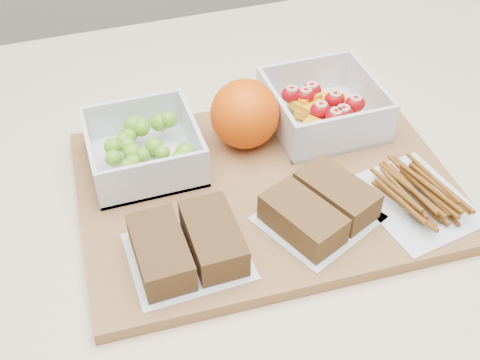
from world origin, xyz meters
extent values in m
cube|color=olive|center=(0.01, 0.01, 0.91)|extent=(0.43, 0.32, 0.02)
cube|color=silver|center=(-0.11, 0.09, 0.92)|extent=(0.12, 0.12, 0.00)
cube|color=silver|center=(-0.11, 0.15, 0.94)|extent=(0.12, 0.00, 0.05)
cube|color=silver|center=(-0.11, 0.03, 0.94)|extent=(0.12, 0.00, 0.05)
cube|color=silver|center=(-0.05, 0.09, 0.94)|extent=(0.00, 0.11, 0.05)
cube|color=silver|center=(-0.17, 0.09, 0.94)|extent=(0.00, 0.11, 0.05)
sphere|color=#639D20|center=(-0.12, 0.08, 0.94)|extent=(0.02, 0.02, 0.02)
sphere|color=#639D20|center=(-0.15, 0.08, 0.94)|extent=(0.02, 0.02, 0.02)
sphere|color=#639D20|center=(-0.11, 0.11, 0.95)|extent=(0.02, 0.02, 0.02)
sphere|color=#639D20|center=(-0.10, 0.09, 0.93)|extent=(0.02, 0.02, 0.02)
sphere|color=#639D20|center=(-0.15, 0.10, 0.95)|extent=(0.02, 0.02, 0.02)
sphere|color=#639D20|center=(-0.11, 0.08, 0.94)|extent=(0.02, 0.02, 0.02)
sphere|color=#639D20|center=(-0.13, 0.10, 0.95)|extent=(0.02, 0.02, 0.02)
sphere|color=#639D20|center=(-0.07, 0.05, 0.95)|extent=(0.02, 0.02, 0.02)
sphere|color=#639D20|center=(-0.08, 0.12, 0.95)|extent=(0.02, 0.02, 0.02)
sphere|color=#639D20|center=(-0.12, 0.12, 0.95)|extent=(0.02, 0.02, 0.02)
sphere|color=#639D20|center=(-0.13, 0.06, 0.94)|extent=(0.02, 0.02, 0.02)
sphere|color=#639D20|center=(-0.07, 0.12, 0.95)|extent=(0.02, 0.02, 0.02)
sphere|color=#639D20|center=(-0.11, 0.05, 0.94)|extent=(0.02, 0.02, 0.02)
sphere|color=#639D20|center=(-0.12, 0.12, 0.94)|extent=(0.02, 0.02, 0.02)
sphere|color=#639D20|center=(-0.13, 0.10, 0.94)|extent=(0.02, 0.02, 0.02)
sphere|color=#639D20|center=(-0.11, 0.12, 0.95)|extent=(0.02, 0.02, 0.02)
sphere|color=#639D20|center=(-0.08, 0.04, 0.95)|extent=(0.02, 0.02, 0.02)
sphere|color=#639D20|center=(-0.07, 0.05, 0.93)|extent=(0.02, 0.02, 0.02)
sphere|color=#639D20|center=(-0.12, 0.11, 0.94)|extent=(0.02, 0.02, 0.02)
sphere|color=#639D20|center=(-0.13, 0.07, 0.94)|extent=(0.02, 0.02, 0.02)
sphere|color=#639D20|center=(-0.12, 0.12, 0.94)|extent=(0.02, 0.02, 0.02)
sphere|color=#639D20|center=(-0.09, 0.06, 0.95)|extent=(0.02, 0.02, 0.02)
sphere|color=#639D20|center=(-0.13, 0.08, 0.94)|extent=(0.02, 0.02, 0.02)
cube|color=silver|center=(0.12, 0.10, 0.92)|extent=(0.13, 0.13, 0.01)
cube|color=silver|center=(0.12, 0.16, 0.94)|extent=(0.13, 0.01, 0.06)
cube|color=silver|center=(0.12, 0.03, 0.94)|extent=(0.13, 0.01, 0.06)
cube|color=silver|center=(0.18, 0.10, 0.94)|extent=(0.01, 0.12, 0.06)
cube|color=silver|center=(0.05, 0.10, 0.94)|extent=(0.01, 0.12, 0.06)
cube|color=orange|center=(0.12, 0.08, 0.93)|extent=(0.04, 0.04, 0.01)
cube|color=orange|center=(0.11, 0.12, 0.93)|extent=(0.05, 0.05, 0.01)
cube|color=orange|center=(0.13, 0.10, 0.93)|extent=(0.04, 0.05, 0.01)
cube|color=orange|center=(0.14, 0.11, 0.93)|extent=(0.04, 0.05, 0.01)
cube|color=orange|center=(0.10, 0.11, 0.94)|extent=(0.04, 0.04, 0.01)
cube|color=orange|center=(0.10, 0.12, 0.94)|extent=(0.04, 0.03, 0.01)
cube|color=orange|center=(0.09, 0.06, 0.94)|extent=(0.04, 0.04, 0.01)
cube|color=orange|center=(0.13, 0.07, 0.93)|extent=(0.04, 0.04, 0.01)
cube|color=orange|center=(0.10, 0.11, 0.93)|extent=(0.04, 0.04, 0.01)
ellipsoid|color=#A20810|center=(0.13, 0.10, 0.95)|extent=(0.03, 0.02, 0.02)
ellipsoid|color=#A20810|center=(0.13, 0.07, 0.95)|extent=(0.03, 0.02, 0.02)
ellipsoid|color=#A20810|center=(0.09, 0.12, 0.95)|extent=(0.03, 0.02, 0.02)
ellipsoid|color=#A20810|center=(0.15, 0.08, 0.95)|extent=(0.03, 0.02, 0.02)
ellipsoid|color=#A20810|center=(0.10, 0.12, 0.95)|extent=(0.03, 0.02, 0.02)
ellipsoid|color=#A20810|center=(0.12, 0.06, 0.95)|extent=(0.03, 0.02, 0.02)
ellipsoid|color=#A20810|center=(0.11, 0.08, 0.95)|extent=(0.03, 0.02, 0.02)
ellipsoid|color=#A20810|center=(0.11, 0.12, 0.95)|extent=(0.03, 0.02, 0.02)
sphere|color=#E75005|center=(0.01, 0.09, 0.96)|extent=(0.08, 0.08, 0.08)
cube|color=silver|center=(-0.10, -0.06, 0.92)|extent=(0.12, 0.11, 0.00)
cube|color=brown|center=(-0.13, -0.07, 0.94)|extent=(0.05, 0.09, 0.03)
cube|color=brown|center=(-0.07, -0.06, 0.94)|extent=(0.05, 0.09, 0.03)
cube|color=silver|center=(0.05, -0.06, 0.92)|extent=(0.14, 0.14, 0.00)
cube|color=brown|center=(0.02, -0.07, 0.93)|extent=(0.08, 0.10, 0.03)
cube|color=brown|center=(0.07, -0.05, 0.93)|extent=(0.08, 0.10, 0.03)
cube|color=silver|center=(0.16, -0.07, 0.92)|extent=(0.13, 0.15, 0.00)
camera|label=1|loc=(-0.17, -0.45, 1.39)|focal=45.00mm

